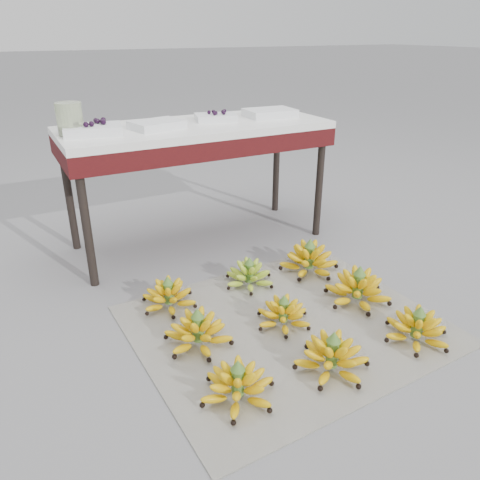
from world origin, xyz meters
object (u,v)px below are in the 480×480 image
bunch_mid_right (358,289)px  bunch_back_right (309,260)px  bunch_back_center (249,275)px  tray_far_left (93,129)px  newspaper_mat (286,325)px  bunch_back_left (169,296)px  tray_right (216,117)px  bunch_front_left (238,386)px  tray_far_right (270,113)px  bunch_front_center (332,357)px  bunch_mid_center (283,314)px  vendor_table (196,139)px  tray_left (157,125)px  bunch_front_right (417,329)px  glass_jar (70,119)px  bunch_mid_left (198,332)px

bunch_mid_right → bunch_back_right: bearing=112.2°
bunch_back_center → tray_far_left: (-0.55, 0.59, 0.66)m
newspaper_mat → bunch_back_right: bearing=44.0°
bunch_back_left → tray_far_left: size_ratio=0.89×
newspaper_mat → tray_right: (0.16, 1.03, 0.71)m
bunch_front_left → tray_far_right: size_ratio=1.04×
newspaper_mat → bunch_front_center: 0.33m
bunch_mid_center → bunch_back_left: 0.53m
bunch_back_left → vendor_table: (0.42, 0.62, 0.56)m
tray_left → tray_right: bearing=10.8°
bunch_back_left → tray_left: (0.19, 0.59, 0.66)m
bunch_front_right → glass_jar: 1.84m
bunch_front_center → bunch_back_left: bearing=106.7°
newspaper_mat → bunch_mid_left: (-0.39, 0.05, 0.06)m
bunch_mid_right → bunch_front_left: bearing=-140.9°
newspaper_mat → bunch_front_left: bearing=-142.8°
bunch_front_left → glass_jar: (-0.23, 1.30, 0.71)m
bunch_front_center → bunch_mid_right: 0.53m
vendor_table → glass_jar: 0.67m
bunch_front_left → glass_jar: size_ratio=1.95×
bunch_front_right → bunch_mid_right: bearing=114.0°
bunch_back_center → tray_right: size_ratio=1.01×
tray_left → bunch_front_left: bearing=-98.4°
bunch_front_center → tray_far_right: tray_far_right is taller
bunch_mid_left → bunch_mid_right: (0.79, -0.04, 0.01)m
tray_far_left → bunch_mid_left: bearing=-81.5°
newspaper_mat → glass_jar: (-0.62, 1.00, 0.77)m
tray_far_left → glass_jar: 0.11m
vendor_table → bunch_mid_left: bearing=-113.7°
bunch_mid_left → tray_far_right: size_ratio=1.24×
newspaper_mat → bunch_back_left: bunch_back_left is taller
bunch_back_right → tray_left: size_ratio=1.23×
bunch_back_center → vendor_table: 0.83m
bunch_front_left → newspaper_mat: bearing=45.7°
bunch_mid_right → bunch_back_left: bunch_mid_right is taller
tray_right → bunch_front_center: bearing=-97.4°
newspaper_mat → bunch_mid_center: (-0.01, 0.01, 0.05)m
bunch_front_center → bunch_mid_center: bunch_front_center is taller
glass_jar → bunch_back_center: bearing=-43.9°
bunch_back_left → bunch_front_right: bearing=-45.5°
bunch_mid_center → tray_right: size_ratio=1.22×
bunch_back_left → tray_far_right: tray_far_right is taller
bunch_mid_center → tray_left: size_ratio=1.08×
bunch_back_right → tray_far_right: bearing=68.0°
bunch_mid_left → tray_right: size_ratio=1.41×
bunch_back_left → bunch_front_center: bearing=-65.1°
bunch_mid_right → bunch_back_left: (-0.79, 0.37, -0.01)m
glass_jar → bunch_front_left: bearing=-79.8°
bunch_back_right → tray_far_left: bearing=134.8°
bunch_front_center → bunch_back_right: (0.38, 0.68, 0.00)m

